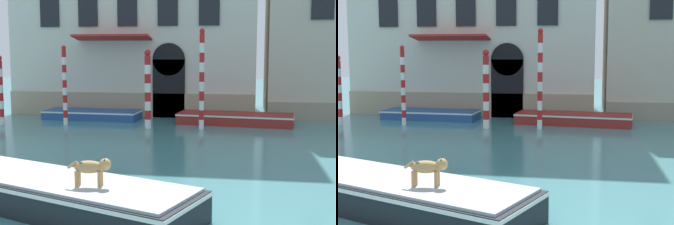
% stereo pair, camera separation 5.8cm
% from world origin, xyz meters
% --- Properties ---
extents(boat_foreground, '(8.80, 4.90, 0.72)m').
position_xyz_m(boat_foreground, '(2.60, 6.89, 0.38)').
color(boat_foreground, black).
rests_on(boat_foreground, ground_plane).
extents(dog_on_deck, '(0.90, 0.32, 0.60)m').
position_xyz_m(dog_on_deck, '(4.57, 6.00, 1.11)').
color(dog_on_deck, tan).
rests_on(dog_on_deck, boat_foreground).
extents(boat_moored_near_palazzo, '(4.99, 1.96, 0.47)m').
position_xyz_m(boat_moored_near_palazzo, '(-0.17, 20.26, 0.25)').
color(boat_moored_near_palazzo, '#234C8C').
rests_on(boat_moored_near_palazzo, ground_plane).
extents(boat_moored_far, '(5.67, 2.53, 0.52)m').
position_xyz_m(boat_moored_far, '(7.18, 19.70, 0.28)').
color(boat_moored_far, maroon).
rests_on(boat_moored_far, ground_plane).
extents(mooring_pole_0, '(0.23, 0.23, 4.49)m').
position_xyz_m(mooring_pole_0, '(5.70, 17.97, 2.27)').
color(mooring_pole_0, white).
rests_on(mooring_pole_0, ground_plane).
extents(mooring_pole_1, '(0.21, 0.21, 3.77)m').
position_xyz_m(mooring_pole_1, '(-0.80, 18.13, 1.90)').
color(mooring_pole_1, white).
rests_on(mooring_pole_1, ground_plane).
extents(mooring_pole_3, '(0.27, 0.27, 3.31)m').
position_xyz_m(mooring_pole_3, '(-3.84, 17.69, 1.68)').
color(mooring_pole_3, white).
rests_on(mooring_pole_3, ground_plane).
extents(mooring_pole_4, '(0.29, 0.29, 3.56)m').
position_xyz_m(mooring_pole_4, '(3.28, 17.77, 1.80)').
color(mooring_pole_4, white).
rests_on(mooring_pole_4, ground_plane).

